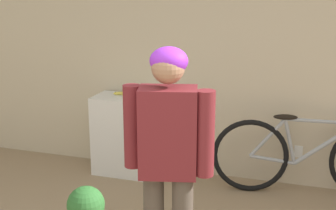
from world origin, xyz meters
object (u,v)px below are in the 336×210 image
bicycle (309,157)px  banana (127,94)px  person (168,148)px  potted_plant (86,209)px

bicycle → banana: 1.88m
person → potted_plant: size_ratio=3.79×
person → bicycle: person is taller
potted_plant → bicycle: bearing=38.8°
banana → potted_plant: banana is taller
bicycle → person: bearing=-127.8°
bicycle → potted_plant: (-1.64, -1.31, -0.15)m
bicycle → banana: size_ratio=5.56×
banana → potted_plant: 1.48m
person → bicycle: 1.93m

